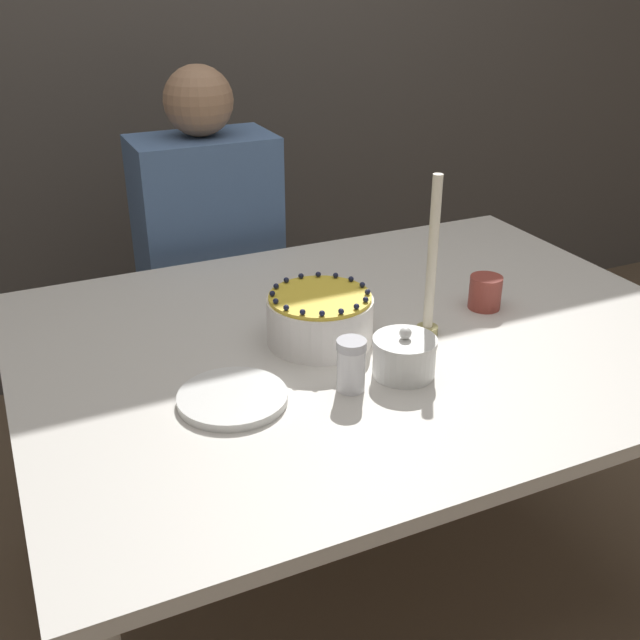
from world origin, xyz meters
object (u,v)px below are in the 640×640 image
Objects in this scene: cake at (320,318)px; sugar_bowl at (404,356)px; person_man_blue_shirt at (212,298)px; candle at (431,270)px; sugar_shaker at (351,365)px.

sugar_bowl is at bearing -65.49° from cake.
sugar_bowl is 0.10× the size of person_man_blue_shirt.
sugar_bowl is 0.22m from candle.
sugar_bowl is 1.21× the size of sugar_shaker.
candle is at bearing 106.66° from person_man_blue_shirt.
candle is (0.26, 0.14, 0.10)m from sugar_shaker.
candle is at bearing 27.98° from sugar_shaker.
sugar_bowl is 0.98m from person_man_blue_shirt.
sugar_shaker is 0.99m from person_man_blue_shirt.
sugar_shaker is 0.31m from candle.
sugar_shaker is at bearing -176.68° from sugar_bowl.
sugar_bowl is at bearing -136.50° from candle.
sugar_shaker is (-0.12, -0.01, 0.01)m from sugar_bowl.
sugar_shaker is at bearing -152.02° from candle.
sugar_bowl is (0.09, -0.20, -0.01)m from cake.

